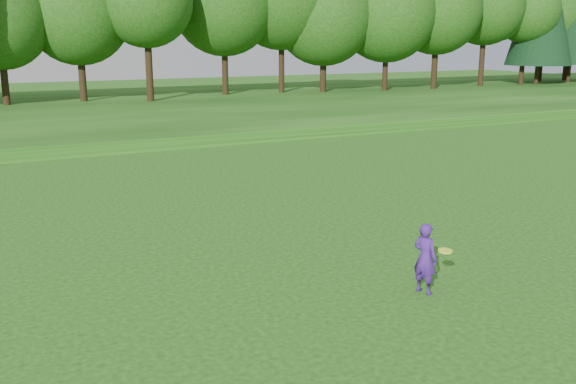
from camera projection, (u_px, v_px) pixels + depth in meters
name	position (u px, v px, depth m)	size (l,w,h in m)	color
ground	(325.00, 334.00, 10.92)	(140.00, 140.00, 0.00)	#15450D
berm	(56.00, 113.00, 40.39)	(130.00, 30.00, 0.60)	#15450D
walking_path	(99.00, 152.00, 28.29)	(130.00, 1.60, 0.04)	gray
woman	(425.00, 258.00, 12.55)	(0.62, 0.73, 1.43)	#3F1B7A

